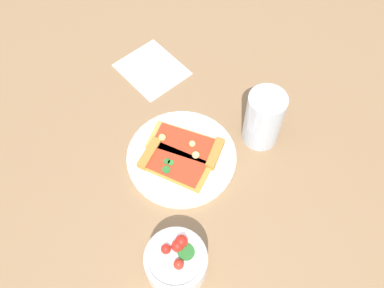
% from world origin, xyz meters
% --- Properties ---
extents(ground_plane, '(2.40, 2.40, 0.00)m').
position_xyz_m(ground_plane, '(0.00, 0.00, 0.00)').
color(ground_plane, '#93704C').
rests_on(ground_plane, ground).
extents(plate, '(0.24, 0.24, 0.01)m').
position_xyz_m(plate, '(-0.02, -0.01, 0.01)').
color(plate, white).
rests_on(plate, ground_plane).
extents(pizza_slice_near, '(0.09, 0.15, 0.02)m').
position_xyz_m(pizza_slice_near, '(-0.05, 0.00, 0.02)').
color(pizza_slice_near, gold).
rests_on(pizza_slice_near, plate).
extents(pizza_slice_far, '(0.10, 0.17, 0.02)m').
position_xyz_m(pizza_slice_far, '(0.01, -0.01, 0.02)').
color(pizza_slice_far, gold).
rests_on(pizza_slice_far, plate).
extents(salad_bowl, '(0.12, 0.12, 0.08)m').
position_xyz_m(salad_bowl, '(-0.23, -0.12, 0.04)').
color(salad_bowl, white).
rests_on(salad_bowl, ground_plane).
extents(soda_glass, '(0.08, 0.08, 0.14)m').
position_xyz_m(soda_glass, '(0.12, -0.13, 0.07)').
color(soda_glass, silver).
rests_on(soda_glass, ground_plane).
extents(paper_napkin, '(0.18, 0.19, 0.00)m').
position_xyz_m(paper_napkin, '(0.17, 0.19, 0.00)').
color(paper_napkin, white).
rests_on(paper_napkin, ground_plane).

